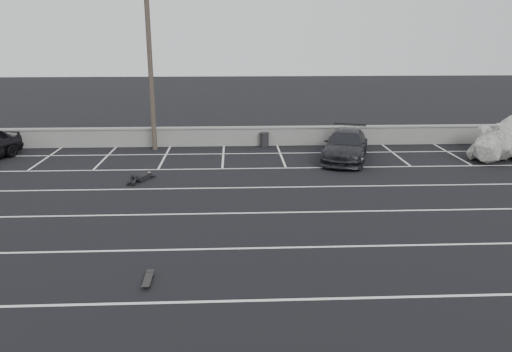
{
  "coord_description": "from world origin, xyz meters",
  "views": [
    {
      "loc": [
        1.55,
        -13.6,
        6.17
      ],
      "look_at": [
        2.37,
        4.26,
        1.0
      ],
      "focal_mm": 35.0,
      "sensor_mm": 36.0,
      "label": 1
    }
  ],
  "objects_px": {
    "utility_pole": "(150,56)",
    "riprap_pile": "(504,146)",
    "car_right": "(346,145)",
    "person": "(144,174)",
    "skateboard": "(148,279)",
    "trash_bin": "(264,140)"
  },
  "relations": [
    {
      "from": "utility_pole",
      "to": "riprap_pile",
      "type": "relative_size",
      "value": 1.81
    },
    {
      "from": "car_right",
      "to": "person",
      "type": "distance_m",
      "value": 10.03
    },
    {
      "from": "person",
      "to": "skateboard",
      "type": "height_order",
      "value": "person"
    },
    {
      "from": "utility_pole",
      "to": "car_right",
      "type": "bearing_deg",
      "value": -15.08
    },
    {
      "from": "car_right",
      "to": "utility_pole",
      "type": "xyz_separation_m",
      "value": [
        -9.89,
        2.67,
        4.25
      ]
    },
    {
      "from": "riprap_pile",
      "to": "skateboard",
      "type": "relative_size",
      "value": 6.97
    },
    {
      "from": "utility_pole",
      "to": "person",
      "type": "relative_size",
      "value": 4.34
    },
    {
      "from": "utility_pole",
      "to": "trash_bin",
      "type": "bearing_deg",
      "value": 3.81
    },
    {
      "from": "riprap_pile",
      "to": "skateboard",
      "type": "xyz_separation_m",
      "value": [
        -15.99,
        -12.49,
        -0.51
      ]
    },
    {
      "from": "car_right",
      "to": "utility_pole",
      "type": "height_order",
      "value": "utility_pole"
    },
    {
      "from": "car_right",
      "to": "skateboard",
      "type": "relative_size",
      "value": 6.45
    },
    {
      "from": "trash_bin",
      "to": "skateboard",
      "type": "xyz_separation_m",
      "value": [
        -3.96,
        -15.55,
        -0.34
      ]
    },
    {
      "from": "person",
      "to": "skateboard",
      "type": "distance_m",
      "value": 9.56
    },
    {
      "from": "car_right",
      "to": "utility_pole",
      "type": "bearing_deg",
      "value": -177.79
    },
    {
      "from": "utility_pole",
      "to": "trash_bin",
      "type": "height_order",
      "value": "utility_pole"
    },
    {
      "from": "trash_bin",
      "to": "skateboard",
      "type": "relative_size",
      "value": 1.03
    },
    {
      "from": "utility_pole",
      "to": "trash_bin",
      "type": "distance_m",
      "value": 7.56
    },
    {
      "from": "trash_bin",
      "to": "riprap_pile",
      "type": "distance_m",
      "value": 12.42
    },
    {
      "from": "car_right",
      "to": "riprap_pile",
      "type": "distance_m",
      "value": 8.15
    },
    {
      "from": "car_right",
      "to": "riprap_pile",
      "type": "bearing_deg",
      "value": 17.36
    },
    {
      "from": "riprap_pile",
      "to": "trash_bin",
      "type": "bearing_deg",
      "value": 165.75
    },
    {
      "from": "utility_pole",
      "to": "riprap_pile",
      "type": "bearing_deg",
      "value": -8.38
    }
  ]
}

